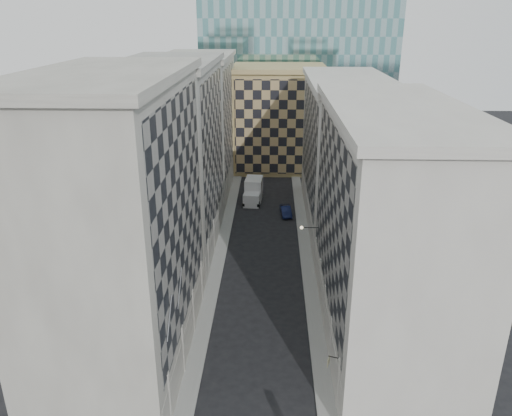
# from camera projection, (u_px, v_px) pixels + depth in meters

# --- Properties ---
(sidewalk_west) EXTENTS (1.50, 100.00, 0.15)m
(sidewalk_west) POSITION_uv_depth(u_px,v_px,m) (220.00, 253.00, 61.09)
(sidewalk_west) COLOR gray
(sidewalk_west) RESTS_ON ground
(sidewalk_east) EXTENTS (1.50, 100.00, 0.15)m
(sidewalk_east) POSITION_uv_depth(u_px,v_px,m) (306.00, 254.00, 60.76)
(sidewalk_east) COLOR gray
(sidewalk_east) RESTS_ON ground
(bldg_left_a) EXTENTS (10.80, 22.80, 23.70)m
(bldg_left_a) POSITION_uv_depth(u_px,v_px,m) (121.00, 225.00, 39.32)
(bldg_left_a) COLOR gray
(bldg_left_a) RESTS_ON ground
(bldg_left_b) EXTENTS (10.80, 22.80, 22.70)m
(bldg_left_b) POSITION_uv_depth(u_px,v_px,m) (174.00, 157.00, 60.00)
(bldg_left_b) COLOR gray
(bldg_left_b) RESTS_ON ground
(bldg_left_c) EXTENTS (10.80, 22.80, 21.70)m
(bldg_left_c) POSITION_uv_depth(u_px,v_px,m) (199.00, 124.00, 80.67)
(bldg_left_c) COLOR gray
(bldg_left_c) RESTS_ON ground
(bldg_right_a) EXTENTS (10.80, 26.80, 20.70)m
(bldg_right_a) POSITION_uv_depth(u_px,v_px,m) (386.00, 226.00, 42.90)
(bldg_right_a) COLOR #B2ACA3
(bldg_right_a) RESTS_ON ground
(bldg_right_b) EXTENTS (10.80, 28.80, 19.70)m
(bldg_right_b) POSITION_uv_depth(u_px,v_px,m) (345.00, 151.00, 68.23)
(bldg_right_b) COLOR #B2ACA3
(bldg_right_b) RESTS_ON ground
(tan_block) EXTENTS (16.80, 14.80, 18.80)m
(tan_block) POSITION_uv_depth(u_px,v_px,m) (278.00, 118.00, 92.79)
(tan_block) COLOR tan
(tan_block) RESTS_ON ground
(church_tower) EXTENTS (7.20, 7.20, 51.50)m
(church_tower) POSITION_uv_depth(u_px,v_px,m) (269.00, 17.00, 99.65)
(church_tower) COLOR #2B2722
(church_tower) RESTS_ON ground
(flagpoles_left) EXTENTS (0.10, 6.33, 2.33)m
(flagpoles_left) POSITION_uv_depth(u_px,v_px,m) (175.00, 302.00, 35.88)
(flagpoles_left) COLOR gray
(flagpoles_left) RESTS_ON ground
(bracket_lamp) EXTENTS (1.98, 0.36, 0.36)m
(bracket_lamp) POSITION_uv_depth(u_px,v_px,m) (303.00, 228.00, 52.98)
(bracket_lamp) COLOR black
(bracket_lamp) RESTS_ON ground
(box_truck) EXTENTS (3.00, 6.44, 3.44)m
(box_truck) POSITION_uv_depth(u_px,v_px,m) (253.00, 192.00, 77.90)
(box_truck) COLOR silver
(box_truck) RESTS_ON ground
(dark_car) EXTENTS (1.82, 4.18, 1.34)m
(dark_car) POSITION_uv_depth(u_px,v_px,m) (286.00, 211.00, 72.51)
(dark_car) COLOR #0F1638
(dark_car) RESTS_ON ground
(shop_sign) EXTENTS (0.83, 0.63, 0.73)m
(shop_sign) POSITION_uv_depth(u_px,v_px,m) (329.00, 361.00, 36.22)
(shop_sign) COLOR black
(shop_sign) RESTS_ON ground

